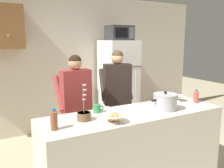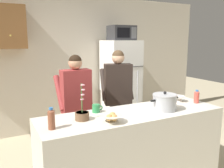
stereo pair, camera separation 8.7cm
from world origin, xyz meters
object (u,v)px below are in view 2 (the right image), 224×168
(coffee_mug, at_px, (96,108))
(person_by_sink, at_px, (118,90))
(person_near_pot, at_px, (76,98))
(bread_bowl, at_px, (111,118))
(empty_bowl, at_px, (178,98))
(microwave, at_px, (122,33))
(potted_orchid, at_px, (82,114))
(bottle_mid_counter, at_px, (51,119))
(refrigerator, at_px, (121,84))
(cooking_pot, at_px, (165,102))
(bottle_near_edge, at_px, (197,97))

(coffee_mug, bearing_deg, person_by_sink, 45.69)
(person_near_pot, distance_m, bread_bowl, 0.99)
(coffee_mug, distance_m, empty_bowl, 1.21)
(microwave, distance_m, potted_orchid, 2.50)
(bottle_mid_counter, bearing_deg, microwave, 46.28)
(microwave, distance_m, bread_bowl, 2.55)
(refrigerator, xyz_separation_m, potted_orchid, (-1.49, -1.82, 0.11))
(coffee_mug, height_order, empty_bowl, coffee_mug)
(microwave, relative_size, empty_bowl, 2.59)
(refrigerator, distance_m, bottle_mid_counter, 2.68)
(microwave, bearing_deg, bread_bowl, -121.70)
(refrigerator, relative_size, cooking_pot, 4.33)
(bottle_mid_counter, height_order, potted_orchid, potted_orchid)
(person_near_pot, xyz_separation_m, person_by_sink, (0.70, 0.07, 0.03))
(cooking_pot, bearing_deg, bread_bowl, -171.71)
(potted_orchid, bearing_deg, person_near_pot, 76.00)
(bread_bowl, bearing_deg, bottle_near_edge, 7.17)
(coffee_mug, distance_m, potted_orchid, 0.30)
(refrigerator, bearing_deg, bottle_mid_counter, -133.39)
(coffee_mug, bearing_deg, bottle_near_edge, -9.57)
(refrigerator, xyz_separation_m, bottle_near_edge, (0.12, -1.87, 0.13))
(empty_bowl, relative_size, bottle_near_edge, 1.03)
(person_by_sink, xyz_separation_m, bottle_mid_counter, (-1.24, -0.97, 0.02))
(empty_bowl, xyz_separation_m, bottle_mid_counter, (-1.80, -0.24, 0.06))
(person_near_pot, relative_size, bread_bowl, 6.65)
(empty_bowl, xyz_separation_m, bottle_near_edge, (0.16, -0.17, 0.04))
(person_by_sink, xyz_separation_m, bottle_near_edge, (0.72, -0.89, 0.01))
(bottle_mid_counter, bearing_deg, bread_bowl, -9.59)
(cooking_pot, distance_m, potted_orchid, 1.02)
(refrigerator, height_order, potted_orchid, refrigerator)
(cooking_pot, bearing_deg, person_by_sink, 97.62)
(bottle_near_edge, bearing_deg, bread_bowl, -172.83)
(person_near_pot, relative_size, bottle_mid_counter, 7.32)
(person_by_sink, bearing_deg, potted_orchid, -136.47)
(bottle_near_edge, bearing_deg, refrigerator, 93.76)
(person_near_pot, distance_m, bottle_near_edge, 1.64)
(cooking_pot, relative_size, bottle_near_edge, 2.25)
(person_near_pot, height_order, empty_bowl, person_near_pot)
(person_near_pot, relative_size, coffee_mug, 11.95)
(bread_bowl, xyz_separation_m, empty_bowl, (1.21, 0.34, -0.00))
(bread_bowl, bearing_deg, person_near_pot, 92.57)
(person_near_pot, relative_size, person_by_sink, 0.97)
(refrigerator, height_order, bottle_mid_counter, refrigerator)
(bread_bowl, xyz_separation_m, bottle_near_edge, (1.37, 0.17, 0.04))
(refrigerator, bearing_deg, empty_bowl, -91.33)
(coffee_mug, xyz_separation_m, bread_bowl, (-0.00, -0.40, 0.00))
(refrigerator, xyz_separation_m, bottle_mid_counter, (-1.84, -1.94, 0.15))
(microwave, bearing_deg, empty_bowl, -91.35)
(person_near_pot, distance_m, potted_orchid, 0.80)
(potted_orchid, bearing_deg, bread_bowl, -42.97)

